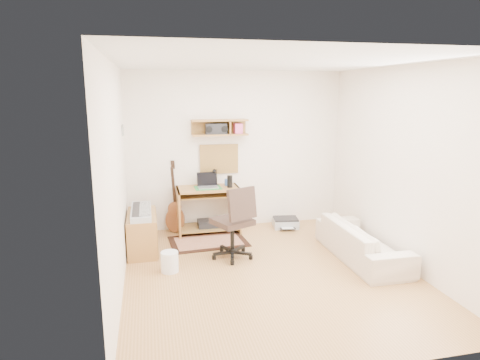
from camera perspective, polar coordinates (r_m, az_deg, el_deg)
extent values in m
cube|color=tan|center=(5.47, 4.02, -12.57)|extent=(3.60, 4.00, 0.01)
cube|color=white|center=(4.98, 4.47, 15.86)|extent=(3.60, 4.00, 0.01)
cube|color=white|center=(6.98, -0.50, 4.06)|extent=(3.60, 0.01, 2.60)
cube|color=white|center=(4.87, -16.56, 0.05)|extent=(0.01, 4.00, 2.60)
cube|color=white|center=(5.84, 21.46, 1.64)|extent=(0.01, 4.00, 2.60)
cube|color=#AE793D|center=(6.76, -2.78, 7.19)|extent=(0.90, 0.25, 0.26)
cube|color=tan|center=(6.92, -2.88, 2.89)|extent=(0.64, 0.03, 0.49)
cube|color=#4C8CBF|center=(6.29, -15.74, 6.59)|extent=(0.02, 0.20, 0.15)
cylinder|color=black|center=(6.71, -1.41, -0.20)|extent=(0.09, 0.09, 0.19)
cylinder|color=#365DA4|center=(6.86, -1.83, -0.30)|extent=(0.08, 0.08, 0.11)
cube|color=black|center=(6.74, -3.30, 7.01)|extent=(0.34, 0.15, 0.17)
cube|color=#C9AC87|center=(6.50, -4.35, -8.37)|extent=(1.21, 0.86, 0.02)
cube|color=#AE793D|center=(6.22, -13.23, -7.00)|extent=(0.40, 0.90, 0.55)
cube|color=#B2B5BA|center=(6.13, -13.37, -4.22)|extent=(0.28, 0.89, 0.08)
cylinder|color=white|center=(5.51, -9.60, -10.98)|extent=(0.23, 0.23, 0.27)
cube|color=#A5A8AA|center=(7.16, 6.26, -5.79)|extent=(0.46, 0.38, 0.16)
imported|color=beige|center=(6.01, 16.38, -7.29)|extent=(0.49, 1.69, 0.66)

